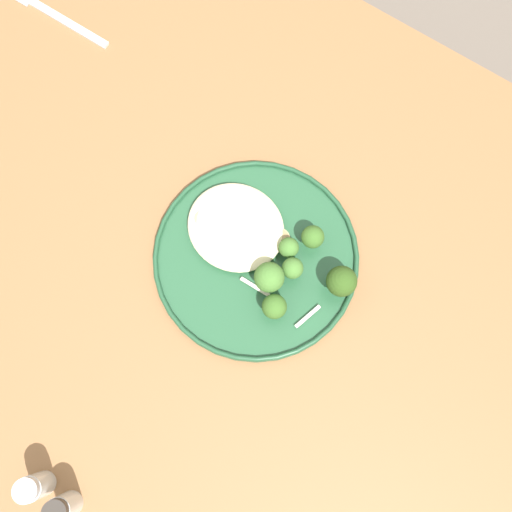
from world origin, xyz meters
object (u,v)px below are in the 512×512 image
dinner_plate (256,258)px  seared_scallop_tilted_round (238,232)px  broccoli_floret_small_sprig (313,237)px  broccoli_floret_right_tilted (292,269)px  pepper_shaker (63,508)px  broccoli_floret_rear_charred (341,281)px  seared_scallop_large_seared (204,220)px  dinner_fork (55,15)px  broccoli_floret_center_pile (289,248)px  salt_shaker (35,487)px  broccoli_floret_split_head (269,277)px  seared_scallop_half_hidden (249,219)px  seared_scallop_on_noodles (234,208)px  broccoli_floret_left_leaning (273,309)px  seared_scallop_left_edge (278,240)px

dinner_plate → seared_scallop_tilted_round: size_ratio=9.05×
dinner_plate → broccoli_floret_small_sprig: broccoli_floret_small_sprig is taller
broccoli_floret_right_tilted → pepper_shaker: (-0.07, -0.41, -0.01)m
broccoli_floret_rear_charred → seared_scallop_large_seared: bearing=-173.1°
dinner_fork → broccoli_floret_rear_charred: bearing=-12.1°
broccoli_floret_center_pile → salt_shaker: (-0.10, -0.43, -0.00)m
broccoli_floret_right_tilted → broccoli_floret_split_head: bearing=-122.9°
pepper_shaker → salt_shaker: bearing=180.0°
seared_scallop_tilted_round → pepper_shaker: pepper_shaker is taller
seared_scallop_half_hidden → salt_shaker: 0.44m
seared_scallop_half_hidden → pepper_shaker: (0.02, -0.44, 0.01)m
seared_scallop_on_noodles → broccoli_floret_right_tilted: (0.12, -0.03, 0.02)m
broccoli_floret_small_sprig → broccoli_floret_left_leaning: bearing=-85.7°
broccoli_floret_rear_charred → salt_shaker: bearing=-113.0°
dinner_plate → broccoli_floret_small_sprig: 0.09m
seared_scallop_left_edge → broccoli_floret_center_pile: bearing=-15.7°
seared_scallop_large_seared → seared_scallop_left_edge: (0.10, 0.03, -0.00)m
broccoli_floret_rear_charred → dinner_fork: 0.62m
seared_scallop_large_seared → broccoli_floret_right_tilted: broccoli_floret_right_tilted is taller
seared_scallop_tilted_round → broccoli_floret_right_tilted: broccoli_floret_right_tilted is taller
dinner_plate → seared_scallop_half_hidden: (-0.04, 0.04, 0.01)m
seared_scallop_half_hidden → pepper_shaker: bearing=-87.8°
salt_shaker → pepper_shaker: same height
seared_scallop_large_seared → broccoli_floret_split_head: broccoli_floret_split_head is taller
seared_scallop_tilted_round → broccoli_floret_split_head: (0.08, -0.04, 0.03)m
broccoli_floret_small_sprig → broccoli_floret_split_head: size_ratio=0.82×
broccoli_floret_split_head → dinner_fork: broccoli_floret_split_head is taller
pepper_shaker → seared_scallop_left_edge: bearing=85.5°
dinner_plate → broccoli_floret_left_leaning: broccoli_floret_left_leaning is taller
seared_scallop_left_edge → salt_shaker: 0.45m
seared_scallop_tilted_round → salt_shaker: (-0.02, -0.42, 0.01)m
broccoli_floret_split_head → salt_shaker: bearing=-104.7°
broccoli_floret_left_leaning → pepper_shaker: bearing=-103.2°
seared_scallop_half_hidden → broccoli_floret_rear_charred: (0.16, -0.01, 0.03)m
dinner_fork → seared_scallop_on_noodles: bearing=-15.4°
salt_shaker → pepper_shaker: size_ratio=1.00×
dinner_plate → seared_scallop_half_hidden: seared_scallop_half_hidden is taller
broccoli_floret_right_tilted → broccoli_floret_center_pile: bearing=131.6°
seared_scallop_large_seared → dinner_plate: bearing=-1.7°
dinner_plate → seared_scallop_left_edge: size_ratio=8.77×
seared_scallop_large_seared → broccoli_floret_right_tilted: bearing=2.2°
seared_scallop_on_noodles → seared_scallop_tilted_round: bearing=-46.5°
dinner_plate → salt_shaker: size_ratio=4.33×
broccoli_floret_split_head → broccoli_floret_left_leaning: bearing=-49.8°
broccoli_floret_left_leaning → salt_shaker: size_ratio=0.74×
pepper_shaker → seared_scallop_half_hidden: bearing=92.2°
seared_scallop_on_noodles → seared_scallop_half_hidden: bearing=-3.9°
broccoli_floret_small_sprig → seared_scallop_half_hidden: bearing=-167.2°
seared_scallop_tilted_round → broccoli_floret_center_pile: bearing=12.5°
broccoli_floret_center_pile → broccoli_floret_right_tilted: size_ratio=0.85×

